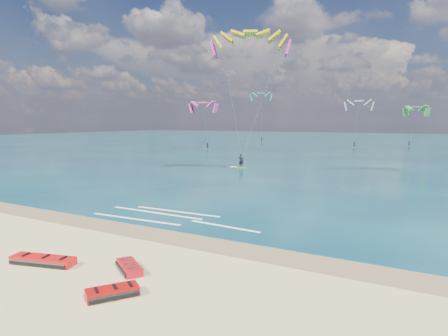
# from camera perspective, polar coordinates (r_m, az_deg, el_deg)

# --- Properties ---
(ground) EXTENTS (320.00, 320.00, 0.00)m
(ground) POSITION_cam_1_polar(r_m,az_deg,el_deg) (56.92, 13.18, 0.12)
(ground) COLOR tan
(ground) RESTS_ON ground
(wet_sand_strip) EXTENTS (320.00, 2.40, 0.01)m
(wet_sand_strip) POSITION_cam_1_polar(r_m,az_deg,el_deg) (24.29, -12.60, -8.72)
(wet_sand_strip) COLOR brown
(wet_sand_strip) RESTS_ON ground
(sea) EXTENTS (320.00, 200.00, 0.04)m
(sea) POSITION_cam_1_polar(r_m,az_deg,el_deg) (119.52, 21.88, 3.22)
(sea) COLOR #0B2C3D
(sea) RESTS_ON ground
(packed_kite_left) EXTENTS (3.39, 1.96, 0.42)m
(packed_kite_left) POSITION_cam_1_polar(r_m,az_deg,el_deg) (20.18, -24.41, -12.41)
(packed_kite_left) COLOR red
(packed_kite_left) RESTS_ON ground
(packed_kite_mid) EXTENTS (2.32, 2.01, 0.38)m
(packed_kite_mid) POSITION_cam_1_polar(r_m,az_deg,el_deg) (18.20, -13.35, -14.09)
(packed_kite_mid) COLOR red
(packed_kite_mid) RESTS_ON ground
(packed_kite_right) EXTENTS (2.09, 2.35, 0.41)m
(packed_kite_right) POSITION_cam_1_polar(r_m,az_deg,el_deg) (15.92, -15.64, -17.29)
(packed_kite_right) COLOR #AB0907
(packed_kite_right) RESTS_ON ground
(kitesurfer_main) EXTENTS (12.62, 10.75, 17.76)m
(kitesurfer_main) POSITION_cam_1_polar(r_m,az_deg,el_deg) (49.48, 3.10, 9.76)
(kitesurfer_main) COLOR #D5F21C
(kitesurfer_main) RESTS_ON sea
(shoreline_foam) EXTENTS (12.25, 3.65, 0.01)m
(shoreline_foam) POSITION_cam_1_polar(r_m,az_deg,el_deg) (27.23, -8.04, -6.84)
(shoreline_foam) COLOR white
(shoreline_foam) RESTS_ON ground
(distant_kites) EXTENTS (64.76, 36.52, 14.32)m
(distant_kites) POSITION_cam_1_polar(r_m,az_deg,el_deg) (95.77, 15.07, 6.09)
(distant_kites) COLOR #96999E
(distant_kites) RESTS_ON ground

